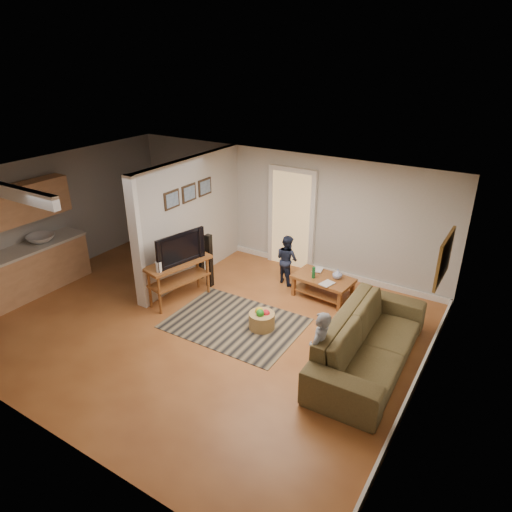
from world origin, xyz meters
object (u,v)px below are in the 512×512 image
Objects in this scene: tv_console at (178,265)px; toddler at (286,282)px; speaker_left at (209,261)px; child at (317,383)px; sofa at (367,363)px; speaker_right at (200,254)px; toy_basket at (262,320)px; coffee_table at (324,282)px.

toddler is (1.37, 1.72, -0.74)m from tv_console.
toddler is at bearing 36.24° from speaker_left.
tv_console reaches higher than child.
speaker_left is (-3.58, 0.75, 0.56)m from sofa.
tv_console is at bearing 71.70° from toddler.
toy_basket is (2.08, -0.97, -0.36)m from speaker_right.
speaker_left is at bearing 155.49° from toy_basket.
speaker_right is 2.33m from toy_basket.
coffee_table is at bearing 73.23° from toy_basket.
tv_console reaches higher than speaker_right.
speaker_right is (-2.55, -0.56, 0.18)m from coffee_table.
coffee_table is 0.99× the size of child.
toddler is (-0.45, 1.72, -0.16)m from toy_basket.
speaker_right is at bearing 75.07° from sofa.
child is at bearing 149.13° from sofa.
speaker_left is 1.66m from toddler.
speaker_left is 0.94× the size of child.
speaker_left is at bearing 94.10° from tv_console.
tv_console is (-3.71, -0.02, 0.74)m from sofa.
sofa is 0.95m from child.
speaker_left is at bearing 57.68° from toddler.
sofa is 2.10m from coffee_table.
sofa is 4.12m from speaker_right.
toy_basket is at bearing -27.67° from speaker_right.
coffee_table is 0.99m from toddler.
tv_console is 1.91m from toy_basket.
child is at bearing -29.57° from speaker_right.
sofa is 2.67× the size of toddler.
sofa is at bearing -46.69° from coffee_table.
child is 3.15m from toddler.
sofa is 2.02× the size of tv_console.
toddler is (-2.34, 1.70, 0.00)m from sofa.
coffee_table reaches higher than sofa.
speaker_right is (-0.39, 0.20, -0.03)m from speaker_left.
coffee_table is 2.55m from child.
coffee_table is 1.06× the size of speaker_left.
speaker_right is at bearing 118.62° from tv_console.
toy_basket is (-0.46, -1.54, -0.18)m from coffee_table.
toy_basket is 1.79m from toddler.
toy_basket is at bearing 124.92° from toddler.
speaker_right is at bearing -167.53° from coffee_table.
toy_basket is at bearing 89.28° from sofa.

